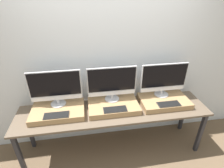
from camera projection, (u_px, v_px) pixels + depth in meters
name	position (u px, v px, depth m)	size (l,w,h in m)	color
ground_plane	(117.00, 165.00, 2.52)	(12.00, 12.00, 0.00)	brown
wall_back	(110.00, 63.00, 2.47)	(8.00, 0.04, 2.60)	silver
workbench	(114.00, 114.00, 2.45)	(2.63, 0.61, 0.75)	brown
wooden_riser_left	(58.00, 111.00, 2.33)	(0.69, 0.44, 0.08)	#99754C
monitor_left	(55.00, 87.00, 2.27)	(0.67, 0.21, 0.50)	#B2B2B7
keyboard_left	(56.00, 115.00, 2.18)	(0.31, 0.13, 0.01)	#2D2D2D
wooden_riser_center	(113.00, 106.00, 2.44)	(0.69, 0.44, 0.08)	#99754C
monitor_center	(112.00, 83.00, 2.38)	(0.67, 0.21, 0.50)	#B2B2B7
keyboard_center	(115.00, 109.00, 2.29)	(0.31, 0.13, 0.01)	#2D2D2D
wooden_riser_right	(164.00, 101.00, 2.54)	(0.69, 0.44, 0.08)	#99754C
monitor_right	(164.00, 79.00, 2.48)	(0.67, 0.21, 0.50)	#B2B2B7
keyboard_right	(169.00, 104.00, 2.39)	(0.31, 0.13, 0.01)	#2D2D2D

